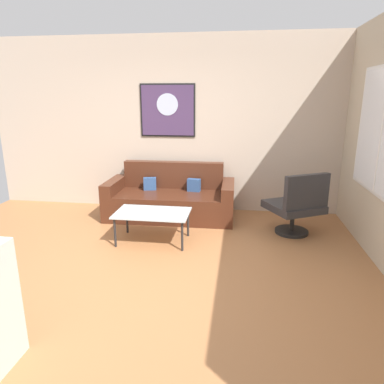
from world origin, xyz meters
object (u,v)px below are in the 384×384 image
(coffee_table, at_px, (152,215))
(wall_painting, at_px, (168,110))
(couch, at_px, (171,200))
(armchair, at_px, (297,205))

(coffee_table, distance_m, wall_painting, 1.94)
(couch, relative_size, wall_painting, 2.22)
(wall_painting, bearing_deg, armchair, -26.41)
(coffee_table, xyz_separation_m, wall_painting, (-0.08, 1.47, 1.27))
(couch, xyz_separation_m, wall_painting, (-0.12, 0.46, 1.36))
(wall_painting, bearing_deg, coffee_table, -86.77)
(couch, bearing_deg, coffee_table, -92.20)
(coffee_table, height_order, wall_painting, wall_painting)
(couch, relative_size, coffee_table, 2.08)
(coffee_table, xyz_separation_m, armchair, (1.90, 0.49, 0.06))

